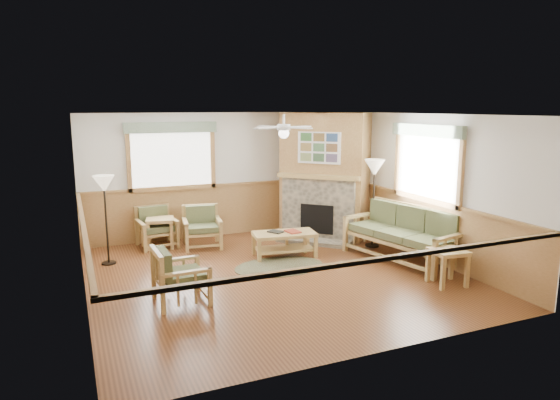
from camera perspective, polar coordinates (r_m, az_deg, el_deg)
name	(u,v)px	position (r m, az deg, el deg)	size (l,w,h in m)	color
floor	(275,275)	(8.60, -0.63, -8.58)	(6.00, 6.00, 0.01)	brown
ceiling	(274,114)	(8.12, -0.67, 9.75)	(6.00, 6.00, 0.01)	white
wall_back	(222,175)	(11.05, -6.61, 2.90)	(6.00, 0.02, 2.70)	silver
wall_front	(377,242)	(5.67, 11.07, -4.68)	(6.00, 0.02, 2.70)	silver
wall_left	(80,212)	(7.65, -21.90, -1.27)	(0.02, 6.00, 2.70)	silver
wall_right	(421,186)	(9.78, 15.82, 1.56)	(0.02, 6.00, 2.70)	silver
wainscot	(274,244)	(8.43, -0.64, -5.02)	(6.00, 6.00, 1.10)	#9F7341
fireplace	(325,175)	(10.96, 5.18, 2.86)	(2.20, 2.20, 2.70)	#9F7341
window_back	(170,121)	(10.66, -12.43, 8.81)	(1.90, 0.16, 1.50)	white
window_right	(430,123)	(9.50, 16.75, 8.41)	(0.16, 1.90, 1.50)	white
ceiling_fan	(284,117)	(8.52, 0.44, 9.52)	(1.24, 1.24, 0.36)	white
sofa	(401,234)	(9.51, 13.70, -3.81)	(0.90, 2.18, 1.00)	tan
armchair_back_left	(157,227)	(10.46, -13.91, -3.05)	(0.72, 0.72, 0.81)	tan
armchair_back_right	(202,227)	(10.26, -8.89, -3.09)	(0.74, 0.74, 0.83)	tan
armchair_left	(181,275)	(7.48, -11.26, -8.41)	(0.73, 0.73, 0.82)	tan
coffee_table	(284,244)	(9.56, 0.50, -5.09)	(1.18, 0.59, 0.47)	tan
end_table_chairs	(160,233)	(10.44, -13.51, -3.65)	(0.54, 0.52, 0.60)	tan
end_table_sofa	(447,267)	(8.50, 18.59, -7.30)	(0.52, 0.50, 0.58)	tan
footstool	(296,241)	(9.95, 1.83, -4.71)	(0.44, 0.44, 0.38)	tan
braided_rug	(279,266)	(9.01, -0.10, -7.60)	(1.64, 1.64, 0.01)	#4E4C30
floor_lamp_left	(106,220)	(9.49, -19.25, -2.18)	(0.37, 0.37, 1.64)	black
floor_lamp_right	(373,203)	(10.26, 10.63, -0.37)	(0.41, 0.41, 1.80)	black
book_red	(293,231)	(9.50, 1.45, -3.53)	(0.22, 0.30, 0.03)	maroon
book_dark	(276,231)	(9.49, -0.50, -3.57)	(0.20, 0.27, 0.03)	black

